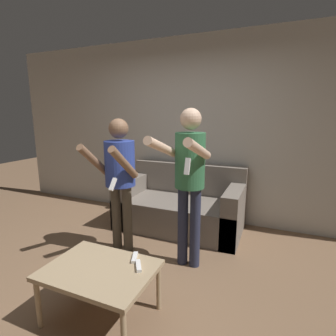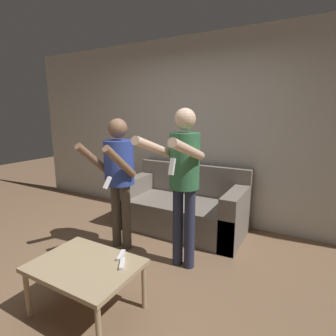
{
  "view_description": "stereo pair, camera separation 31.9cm",
  "coord_description": "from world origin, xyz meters",
  "px_view_note": "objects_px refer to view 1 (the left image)",
  "views": [
    {
      "loc": [
        1.3,
        -1.85,
        1.61
      ],
      "look_at": [
        0.08,
        1.02,
        0.95
      ],
      "focal_mm": 28.0,
      "sensor_mm": 36.0,
      "label": 1
    },
    {
      "loc": [
        1.58,
        -1.71,
        1.61
      ],
      "look_at": [
        0.08,
        1.02,
        0.95
      ],
      "focal_mm": 28.0,
      "sensor_mm": 36.0,
      "label": 2
    }
  ],
  "objects_px": {
    "couch": "(181,207)",
    "coffee_table": "(100,273)",
    "remote_far": "(135,257)",
    "remote_near": "(138,266)",
    "person_standing_right": "(189,172)",
    "person_standing_left": "(119,171)"
  },
  "relations": [
    {
      "from": "coffee_table",
      "to": "remote_near",
      "type": "distance_m",
      "value": 0.3
    },
    {
      "from": "person_standing_left",
      "to": "coffee_table",
      "type": "relative_size",
      "value": 1.86
    },
    {
      "from": "remote_near",
      "to": "remote_far",
      "type": "xyz_separation_m",
      "value": [
        -0.09,
        0.09,
        0.0
      ]
    },
    {
      "from": "coffee_table",
      "to": "remote_far",
      "type": "distance_m",
      "value": 0.29
    },
    {
      "from": "remote_far",
      "to": "couch",
      "type": "bearing_deg",
      "value": 97.23
    },
    {
      "from": "person_standing_left",
      "to": "person_standing_right",
      "type": "xyz_separation_m",
      "value": [
        0.83,
        -0.01,
        0.07
      ]
    },
    {
      "from": "coffee_table",
      "to": "remote_near",
      "type": "xyz_separation_m",
      "value": [
        0.27,
        0.13,
        0.06
      ]
    },
    {
      "from": "person_standing_left",
      "to": "remote_far",
      "type": "bearing_deg",
      "value": -50.56
    },
    {
      "from": "couch",
      "to": "coffee_table",
      "type": "xyz_separation_m",
      "value": [
        0.03,
        -1.87,
        0.1
      ]
    },
    {
      "from": "couch",
      "to": "person_standing_right",
      "type": "height_order",
      "value": "person_standing_right"
    },
    {
      "from": "person_standing_left",
      "to": "coffee_table",
      "type": "height_order",
      "value": "person_standing_left"
    },
    {
      "from": "person_standing_left",
      "to": "person_standing_right",
      "type": "bearing_deg",
      "value": -0.76
    },
    {
      "from": "couch",
      "to": "coffee_table",
      "type": "bearing_deg",
      "value": -89.21
    },
    {
      "from": "couch",
      "to": "remote_far",
      "type": "distance_m",
      "value": 1.67
    },
    {
      "from": "person_standing_left",
      "to": "coffee_table",
      "type": "distance_m",
      "value": 1.22
    },
    {
      "from": "coffee_table",
      "to": "remote_far",
      "type": "bearing_deg",
      "value": 50.2
    },
    {
      "from": "coffee_table",
      "to": "person_standing_right",
      "type": "bearing_deg",
      "value": 68.06
    },
    {
      "from": "person_standing_right",
      "to": "coffee_table",
      "type": "xyz_separation_m",
      "value": [
        -0.39,
        -0.97,
        -0.64
      ]
    },
    {
      "from": "couch",
      "to": "person_standing_left",
      "type": "distance_m",
      "value": 1.19
    },
    {
      "from": "couch",
      "to": "coffee_table",
      "type": "height_order",
      "value": "couch"
    },
    {
      "from": "person_standing_left",
      "to": "person_standing_right",
      "type": "height_order",
      "value": "person_standing_right"
    },
    {
      "from": "person_standing_left",
      "to": "remote_far",
      "type": "distance_m",
      "value": 1.11
    }
  ]
}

